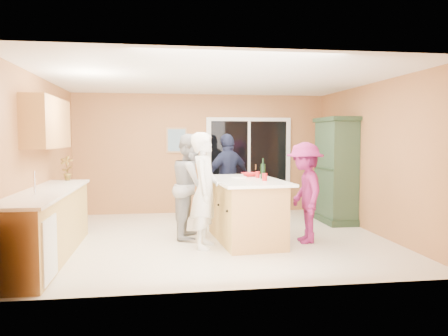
{
  "coord_description": "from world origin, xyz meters",
  "views": [
    {
      "loc": [
        -0.88,
        -7.08,
        1.66
      ],
      "look_at": [
        0.15,
        0.1,
        1.15
      ],
      "focal_mm": 35.0,
      "sensor_mm": 36.0,
      "label": 1
    }
  ],
  "objects": [
    {
      "name": "framed_picture",
      "position": [
        -0.55,
        2.48,
        1.6
      ],
      "size": [
        0.46,
        0.04,
        0.56
      ],
      "color": "#A67D53",
      "rests_on": "wall_back"
    },
    {
      "name": "wall_back",
      "position": [
        0.0,
        2.5,
        1.3
      ],
      "size": [
        5.5,
        0.1,
        2.6
      ],
      "primitive_type": "cube",
      "color": "tan",
      "rests_on": "ground"
    },
    {
      "name": "woman_navy",
      "position": [
        0.39,
        1.22,
        0.87
      ],
      "size": [
        1.09,
        0.85,
        1.73
      ],
      "primitive_type": "imported",
      "rotation": [
        0.0,
        0.0,
        3.63
      ],
      "color": "#1B1E3C",
      "rests_on": "floor"
    },
    {
      "name": "wall_left",
      "position": [
        -2.75,
        0.0,
        1.3
      ],
      "size": [
        0.1,
        5.0,
        2.6
      ],
      "primitive_type": "cube",
      "color": "tan",
      "rests_on": "ground"
    },
    {
      "name": "tumbler_far",
      "position": [
        0.68,
        -0.58,
        1.05
      ],
      "size": [
        0.09,
        0.09,
        0.11
      ],
      "primitive_type": "cylinder",
      "rotation": [
        0.0,
        0.0,
        0.22
      ],
      "color": "red",
      "rests_on": "kitchen_island"
    },
    {
      "name": "white_plate",
      "position": [
        0.39,
        0.02,
        1.0
      ],
      "size": [
        0.28,
        0.28,
        0.02
      ],
      "primitive_type": "cylinder",
      "rotation": [
        0.0,
        0.0,
        0.15
      ],
      "color": "white",
      "rests_on": "kitchen_island"
    },
    {
      "name": "tumbler_near",
      "position": [
        0.68,
        -0.08,
        1.05
      ],
      "size": [
        0.09,
        0.09,
        0.1
      ],
      "primitive_type": "cylinder",
      "rotation": [
        0.0,
        0.0,
        0.31
      ],
      "color": "red",
      "rests_on": "kitchen_island"
    },
    {
      "name": "sliding_door",
      "position": [
        1.05,
        2.46,
        1.05
      ],
      "size": [
        1.9,
        0.07,
        2.1
      ],
      "color": "white",
      "rests_on": "floor"
    },
    {
      "name": "wine_bottle",
      "position": [
        0.73,
        -0.25,
        1.12
      ],
      "size": [
        0.08,
        0.08,
        0.33
      ],
      "rotation": [
        0.0,
        0.0,
        -0.12
      ],
      "color": "black",
      "rests_on": "kitchen_island"
    },
    {
      "name": "floor",
      "position": [
        0.0,
        0.0,
        0.0
      ],
      "size": [
        5.5,
        5.5,
        0.0
      ],
      "primitive_type": "plane",
      "color": "beige",
      "rests_on": "ground"
    },
    {
      "name": "woman_grey",
      "position": [
        -0.39,
        0.08,
        0.86
      ],
      "size": [
        0.78,
        0.93,
        1.72
      ],
      "primitive_type": "imported",
      "rotation": [
        0.0,
        0.0,
        1.4
      ],
      "color": "#A2A2A5",
      "rests_on": "floor"
    },
    {
      "name": "woman_white",
      "position": [
        -0.24,
        -0.61,
        0.87
      ],
      "size": [
        0.57,
        0.72,
        1.74
      ],
      "primitive_type": "imported",
      "rotation": [
        0.0,
        0.0,
        1.3
      ],
      "color": "white",
      "rests_on": "floor"
    },
    {
      "name": "left_cabinet_run",
      "position": [
        -2.45,
        -1.05,
        0.46
      ],
      "size": [
        0.65,
        3.05,
        1.24
      ],
      "color": "tan",
      "rests_on": "floor"
    },
    {
      "name": "upper_cabinets",
      "position": [
        -2.58,
        -0.2,
        1.88
      ],
      "size": [
        0.35,
        1.6,
        0.75
      ],
      "primitive_type": "cube",
      "color": "tan",
      "rests_on": "wall_left"
    },
    {
      "name": "tulip_vase",
      "position": [
        -2.45,
        0.48,
        1.15
      ],
      "size": [
        0.23,
        0.17,
        0.42
      ],
      "primitive_type": "imported",
      "rotation": [
        0.0,
        0.0,
        -0.12
      ],
      "color": "#A02910",
      "rests_on": "left_cabinet_run"
    },
    {
      "name": "wall_right",
      "position": [
        2.75,
        0.0,
        1.3
      ],
      "size": [
        0.1,
        5.0,
        2.6
      ],
      "primitive_type": "cube",
      "color": "tan",
      "rests_on": "ground"
    },
    {
      "name": "kitchen_island",
      "position": [
        0.44,
        -0.28,
        0.47
      ],
      "size": [
        1.18,
        1.97,
        1.0
      ],
      "rotation": [
        0.0,
        0.0,
        0.08
      ],
      "color": "tan",
      "rests_on": "floor"
    },
    {
      "name": "wall_front",
      "position": [
        0.0,
        -2.5,
        1.3
      ],
      "size": [
        5.5,
        0.1,
        2.6
      ],
      "primitive_type": "cube",
      "color": "tan",
      "rests_on": "ground"
    },
    {
      "name": "green_hutch",
      "position": [
        2.49,
        1.01,
        1.0
      ],
      "size": [
        0.59,
        1.11,
        2.05
      ],
      "color": "#213622",
      "rests_on": "floor"
    },
    {
      "name": "serving_bowl",
      "position": [
        0.6,
        0.18,
        1.03
      ],
      "size": [
        0.32,
        0.32,
        0.06
      ],
      "primitive_type": "imported",
      "rotation": [
        0.0,
        0.0,
        0.28
      ],
      "color": "red",
      "rests_on": "kitchen_island"
    },
    {
      "name": "ceiling",
      "position": [
        0.0,
        0.0,
        2.6
      ],
      "size": [
        5.5,
        5.0,
        0.1
      ],
      "primitive_type": "cube",
      "color": "white",
      "rests_on": "wall_back"
    },
    {
      "name": "woman_magenta",
      "position": [
        1.35,
        -0.5,
        0.79
      ],
      "size": [
        0.66,
        1.06,
        1.58
      ],
      "primitive_type": "imported",
      "rotation": [
        0.0,
        0.0,
        -1.64
      ],
      "color": "maroon",
      "rests_on": "floor"
    }
  ]
}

